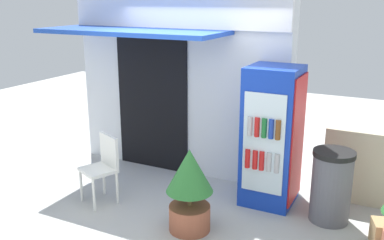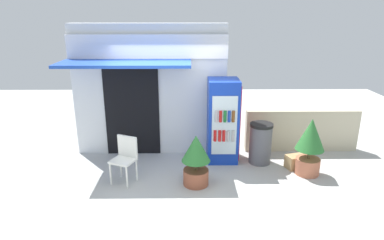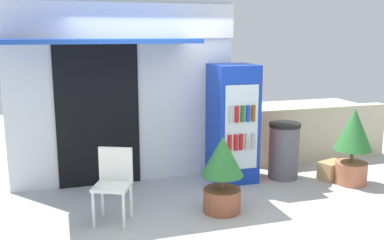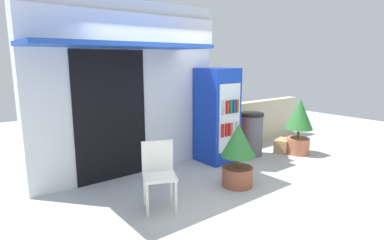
# 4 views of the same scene
# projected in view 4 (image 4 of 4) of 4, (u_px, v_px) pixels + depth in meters

# --- Properties ---
(ground) EXTENTS (16.00, 16.00, 0.00)m
(ground) POSITION_uv_depth(u_px,v_px,m) (207.00, 192.00, 4.73)
(ground) COLOR #B2B2AD
(storefront_building) EXTENTS (3.42, 1.30, 2.91)m
(storefront_building) POSITION_uv_depth(u_px,v_px,m) (128.00, 86.00, 5.28)
(storefront_building) COLOR silver
(storefront_building) RESTS_ON ground
(drink_cooler) EXTENTS (0.67, 0.73, 1.81)m
(drink_cooler) POSITION_uv_depth(u_px,v_px,m) (217.00, 115.00, 6.04)
(drink_cooler) COLOR #1438B2
(drink_cooler) RESTS_ON ground
(plastic_chair) EXTENTS (0.54, 0.53, 0.90)m
(plastic_chair) POSITION_uv_depth(u_px,v_px,m) (159.00, 170.00, 4.17)
(plastic_chair) COLOR white
(plastic_chair) RESTS_ON ground
(potted_plant_near_shop) EXTENTS (0.54, 0.54, 1.00)m
(potted_plant_near_shop) POSITION_uv_depth(u_px,v_px,m) (238.00, 152.00, 4.86)
(potted_plant_near_shop) COLOR #995138
(potted_plant_near_shop) RESTS_ON ground
(potted_plant_curbside) EXTENTS (0.56, 0.56, 1.17)m
(potted_plant_curbside) POSITION_uv_depth(u_px,v_px,m) (299.00, 123.00, 6.54)
(potted_plant_curbside) COLOR #BC6B4C
(potted_plant_curbside) RESTS_ON ground
(trash_bin) EXTENTS (0.49, 0.49, 0.89)m
(trash_bin) POSITION_uv_depth(u_px,v_px,m) (251.00, 134.00, 6.48)
(trash_bin) COLOR #595960
(trash_bin) RESTS_ON ground
(stone_boundary_wall) EXTENTS (2.62, 0.23, 0.98)m
(stone_boundary_wall) POSITION_uv_depth(u_px,v_px,m) (259.00, 121.00, 7.68)
(stone_boundary_wall) COLOR beige
(stone_boundary_wall) RESTS_ON ground
(cardboard_box) EXTENTS (0.47, 0.37, 0.28)m
(cardboard_box) POSITION_uv_depth(u_px,v_px,m) (283.00, 145.00, 6.75)
(cardboard_box) COLOR tan
(cardboard_box) RESTS_ON ground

